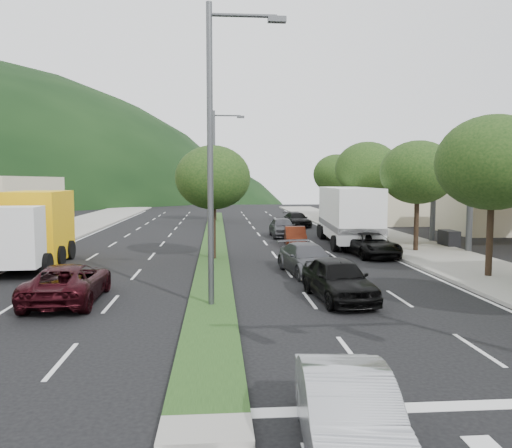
{
  "coord_description": "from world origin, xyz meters",
  "views": [
    {
      "loc": [
        0.22,
        -8.62,
        4.28
      ],
      "look_at": [
        1.94,
        13.44,
        2.35
      ],
      "focal_mm": 35.0,
      "sensor_mm": 36.0,
      "label": 1
    }
  ],
  "objects": [
    {
      "name": "ground",
      "position": [
        0.0,
        0.0,
        0.0
      ],
      "size": [
        160.0,
        160.0,
        0.0
      ],
      "primitive_type": "plane",
      "color": "black",
      "rests_on": "ground"
    },
    {
      "name": "sidewalk_right",
      "position": [
        12.5,
        25.0,
        0.07
      ],
      "size": [
        5.0,
        90.0,
        0.15
      ],
      "primitive_type": "cube",
      "color": "gray",
      "rests_on": "ground"
    },
    {
      "name": "sidewalk_left",
      "position": [
        -13.0,
        25.0,
        0.07
      ],
      "size": [
        6.0,
        90.0,
        0.15
      ],
      "primitive_type": "cube",
      "color": "gray",
      "rests_on": "ground"
    },
    {
      "name": "median",
      "position": [
        0.0,
        28.0,
        0.06
      ],
      "size": [
        1.6,
        56.0,
        0.12
      ],
      "primitive_type": "cube",
      "color": "#1D3914",
      "rests_on": "ground"
    },
    {
      "name": "gas_canopy",
      "position": [
        19.0,
        22.0,
        4.65
      ],
      "size": [
        12.2,
        8.2,
        5.25
      ],
      "color": "silver",
      "rests_on": "ground"
    },
    {
      "name": "bldg_right_far",
      "position": [
        19.5,
        44.0,
        2.6
      ],
      "size": [
        10.0,
        16.0,
        5.2
      ],
      "primitive_type": "cube",
      "color": "beige",
      "rests_on": "ground"
    },
    {
      "name": "tree_r_b",
      "position": [
        12.0,
        12.0,
        5.04
      ],
      "size": [
        4.8,
        4.8,
        6.94
      ],
      "color": "black",
      "rests_on": "sidewalk_right"
    },
    {
      "name": "tree_r_c",
      "position": [
        12.0,
        20.0,
        4.75
      ],
      "size": [
        4.4,
        4.4,
        6.48
      ],
      "color": "black",
      "rests_on": "sidewalk_right"
    },
    {
      "name": "tree_r_d",
      "position": [
        12.0,
        30.0,
        5.18
      ],
      "size": [
        5.0,
        5.0,
        7.17
      ],
      "color": "black",
      "rests_on": "sidewalk_right"
    },
    {
      "name": "tree_r_e",
      "position": [
        12.0,
        40.0,
        4.89
      ],
      "size": [
        4.6,
        4.6,
        6.71
      ],
      "color": "black",
      "rests_on": "sidewalk_right"
    },
    {
      "name": "tree_med_near",
      "position": [
        0.0,
        18.0,
        4.43
      ],
      "size": [
        4.0,
        4.0,
        6.02
      ],
      "color": "black",
      "rests_on": "median"
    },
    {
      "name": "tree_med_far",
      "position": [
        0.0,
        44.0,
        5.01
      ],
      "size": [
        4.8,
        4.8,
        6.94
      ],
      "color": "black",
      "rests_on": "median"
    },
    {
      "name": "streetlight_near",
      "position": [
        0.21,
        8.0,
        5.58
      ],
      "size": [
        2.6,
        0.25,
        10.0
      ],
      "color": "#47494C",
      "rests_on": "ground"
    },
    {
      "name": "streetlight_mid",
      "position": [
        0.21,
        33.0,
        5.58
      ],
      "size": [
        2.6,
        0.25,
        10.0
      ],
      "color": "#47494C",
      "rests_on": "ground"
    },
    {
      "name": "sedan_silver",
      "position": [
        2.23,
        -1.34,
        0.66
      ],
      "size": [
        1.71,
        4.11,
        1.32
      ],
      "primitive_type": "imported",
      "rotation": [
        0.0,
        0.0,
        -0.08
      ],
      "color": "#A4A7AC",
      "rests_on": "ground"
    },
    {
      "name": "suv_maroon",
      "position": [
        -5.04,
        9.2,
        0.68
      ],
      "size": [
        2.37,
        4.97,
        1.37
      ],
      "primitive_type": "imported",
      "rotation": [
        0.0,
        0.0,
        3.16
      ],
      "color": "black",
      "rests_on": "ground"
    },
    {
      "name": "car_queue_a",
      "position": [
        4.54,
        8.74,
        0.76
      ],
      "size": [
        2.24,
        4.63,
        1.52
      ],
      "primitive_type": "imported",
      "rotation": [
        0.0,
        0.0,
        0.1
      ],
      "color": "black",
      "rests_on": "ground"
    },
    {
      "name": "car_queue_b",
      "position": [
        4.32,
        13.74,
        0.69
      ],
      "size": [
        2.57,
        4.97,
        1.38
      ],
      "primitive_type": "imported",
      "rotation": [
        0.0,
        0.0,
        0.14
      ],
      "color": "#48484D",
      "rests_on": "ground"
    },
    {
      "name": "car_queue_c",
      "position": [
        5.34,
        23.74,
        0.62
      ],
      "size": [
        1.66,
        3.88,
        1.24
      ],
      "primitive_type": "imported",
      "rotation": [
        0.0,
        0.0,
        -0.09
      ],
      "color": "#48180C",
      "rests_on": "ground"
    },
    {
      "name": "car_queue_d",
      "position": [
        8.89,
        18.74,
        0.66
      ],
      "size": [
        2.57,
        4.9,
        1.32
      ],
      "primitive_type": "imported",
      "rotation": [
        0.0,
        0.0,
        0.08
      ],
      "color": "black",
      "rests_on": "ground"
    },
    {
      "name": "car_queue_e",
      "position": [
        5.14,
        28.74,
        0.75
      ],
      "size": [
        1.78,
        4.41,
        1.5
      ],
      "primitive_type": "imported",
      "rotation": [
        0.0,
        0.0,
        -0.0
      ],
      "color": "#424246",
      "rests_on": "ground"
    },
    {
      "name": "car_queue_f",
      "position": [
        7.6,
        37.11,
        0.66
      ],
      "size": [
        2.38,
        4.72,
        1.31
      ],
      "primitive_type": "imported",
      "rotation": [
        0.0,
        0.0,
        0.12
      ],
      "color": "black",
      "rests_on": "ground"
    },
    {
      "name": "box_truck",
      "position": [
        -8.98,
        16.97,
        1.76
      ],
      "size": [
        3.37,
        7.73,
        3.73
      ],
      "rotation": [
        0.0,
        0.0,
        3.21
      ],
      "color": "white",
      "rests_on": "ground"
    },
    {
      "name": "motorhome",
      "position": [
        9.0,
        24.22,
        2.03
      ],
      "size": [
        3.89,
        10.13,
        3.8
      ],
      "rotation": [
        0.0,
        0.0,
        -0.09
      ],
      "color": "white",
      "rests_on": "ground"
    }
  ]
}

